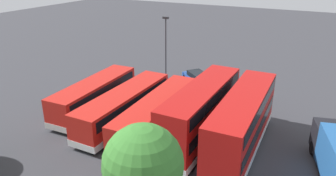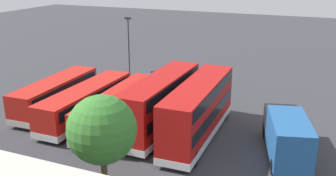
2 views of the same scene
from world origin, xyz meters
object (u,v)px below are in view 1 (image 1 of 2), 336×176
car_hatchback_silver (197,78)px  waste_bin_yellow (249,96)px  bus_double_decker_second (201,111)px  bus_single_deck_fifth (95,95)px  bus_single_deck_fourth (125,105)px  lamp_post_tall (166,43)px  bus_double_decker_near_end (242,122)px  bus_single_deck_third (158,113)px

car_hatchback_silver → waste_bin_yellow: bearing=164.1°
waste_bin_yellow → bus_double_decker_second: bearing=80.3°
bus_single_deck_fifth → waste_bin_yellow: 15.62m
bus_single_deck_fourth → lamp_post_tall: (2.13, -11.91, 2.78)m
bus_single_deck_fifth → bus_double_decker_near_end: bearing=177.5°
bus_double_decker_second → waste_bin_yellow: bearing=-99.7°
bus_double_decker_near_end → waste_bin_yellow: bearing=-80.0°
waste_bin_yellow → car_hatchback_silver: bearing=-15.9°
waste_bin_yellow → bus_double_decker_near_end: bearing=100.0°
bus_double_decker_second → car_hatchback_silver: bus_double_decker_second is taller
bus_double_decker_second → lamp_post_tall: bearing=-51.4°
bus_double_decker_near_end → bus_single_deck_fifth: 14.36m
bus_double_decker_near_end → lamp_post_tall: (12.54, -11.81, 1.96)m
waste_bin_yellow → bus_single_deck_fourth: bearing=48.7°
bus_single_deck_third → lamp_post_tall: bearing=-65.2°
lamp_post_tall → car_hatchback_silver: bearing=178.1°
bus_single_deck_fifth → lamp_post_tall: lamp_post_tall is taller
bus_single_deck_fourth → car_hatchback_silver: size_ratio=2.53×
bus_double_decker_near_end → bus_single_deck_fourth: 10.44m
bus_single_deck_fourth → lamp_post_tall: bearing=-79.9°
bus_double_decker_second → bus_single_deck_fifth: 11.01m
bus_double_decker_second → bus_single_deck_fifth: size_ratio=1.06×
bus_double_decker_second → car_hatchback_silver: 12.55m
bus_single_deck_fourth → waste_bin_yellow: (-8.68, -9.90, -1.15)m
bus_single_deck_fourth → bus_single_deck_fifth: (3.91, -0.72, -0.00)m
bus_single_deck_fourth → car_hatchback_silver: (-2.09, -11.77, -0.92)m
lamp_post_tall → bus_double_decker_near_end: bearing=136.7°
bus_double_decker_second → lamp_post_tall: (9.19, -11.53, 1.96)m
bus_double_decker_near_end → bus_single_deck_fourth: (10.41, 0.10, -0.83)m
bus_single_deck_fifth → bus_single_deck_third: bearing=174.2°
bus_single_deck_fifth → waste_bin_yellow: (-12.59, -9.17, -1.15)m
bus_single_deck_fifth → waste_bin_yellow: size_ratio=11.23×
bus_single_deck_fifth → waste_bin_yellow: bearing=-143.9°
bus_single_deck_third → lamp_post_tall: 13.44m
bus_single_deck_fifth → lamp_post_tall: (-1.78, -11.19, 2.79)m
lamp_post_tall → bus_single_deck_fourth: bearing=100.1°
bus_single_deck_fifth → bus_single_deck_fourth: bearing=169.5°
bus_single_deck_fourth → bus_single_deck_fifth: 3.97m
car_hatchback_silver → bus_single_deck_fourth: bearing=80.0°
lamp_post_tall → bus_double_decker_second: bearing=128.6°
bus_single_deck_third → car_hatchback_silver: (1.31, -11.79, -0.92)m
bus_single_deck_third → bus_single_deck_fourth: size_ratio=1.03×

